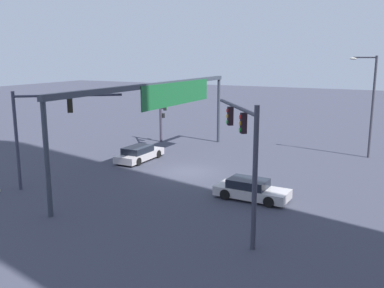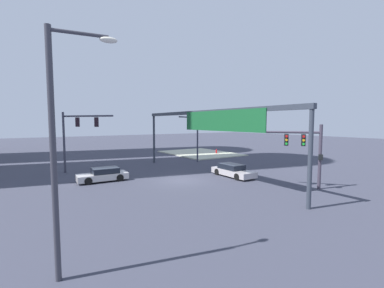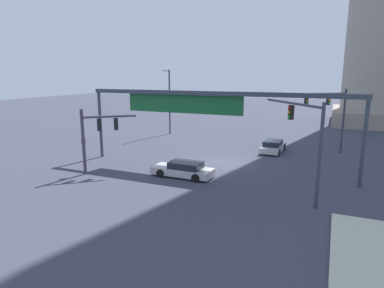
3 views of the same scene
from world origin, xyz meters
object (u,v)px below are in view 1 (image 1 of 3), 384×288
at_px(traffic_signal_opposite_side, 245,143).
at_px(sedan_car_approaching, 251,190).
at_px(traffic_signal_cross_street, 42,121).
at_px(streetlamp_curved_arm, 370,100).
at_px(sedan_car_waiting_far, 139,154).
at_px(traffic_signal_near_corner, 162,109).

relative_size(traffic_signal_opposite_side, sedan_car_approaching, 1.44).
height_order(traffic_signal_cross_street, streetlamp_curved_arm, streetlamp_curved_arm).
bearing_deg(traffic_signal_cross_street, traffic_signal_opposite_side, -42.44).
bearing_deg(sedan_car_waiting_far, traffic_signal_opposite_side, -128.00).
bearing_deg(sedan_car_approaching, traffic_signal_near_corner, 140.71).
xyz_separation_m(streetlamp_curved_arm, sedan_car_waiting_far, (9.68, -16.26, -4.23)).
xyz_separation_m(sedan_car_approaching, sedan_car_waiting_far, (-4.87, -11.23, 0.00)).
bearing_deg(traffic_signal_opposite_side, traffic_signal_near_corner, 4.02).
relative_size(streetlamp_curved_arm, sedan_car_waiting_far, 1.76).
relative_size(streetlamp_curved_arm, sedan_car_approaching, 1.89).
height_order(traffic_signal_opposite_side, sedan_car_approaching, traffic_signal_opposite_side).
distance_m(traffic_signal_opposite_side, streetlamp_curved_arm, 19.94).
height_order(traffic_signal_near_corner, streetlamp_curved_arm, streetlamp_curved_arm).
xyz_separation_m(traffic_signal_near_corner, sedan_car_approaching, (11.64, 13.06, -2.76)).
xyz_separation_m(traffic_signal_near_corner, sedan_car_waiting_far, (6.77, 1.83, -2.76)).
bearing_deg(traffic_signal_near_corner, traffic_signal_cross_street, -38.03).
relative_size(traffic_signal_near_corner, sedan_car_approaching, 1.17).
distance_m(traffic_signal_opposite_side, sedan_car_waiting_far, 16.49).
xyz_separation_m(traffic_signal_cross_street, sedan_car_waiting_far, (-8.82, 1.25, -3.79)).
xyz_separation_m(traffic_signal_opposite_side, sedan_car_waiting_far, (-9.92, -12.58, -3.90)).
distance_m(traffic_signal_cross_street, sedan_car_approaching, 13.63).
bearing_deg(sedan_car_approaching, traffic_signal_cross_street, -160.02).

